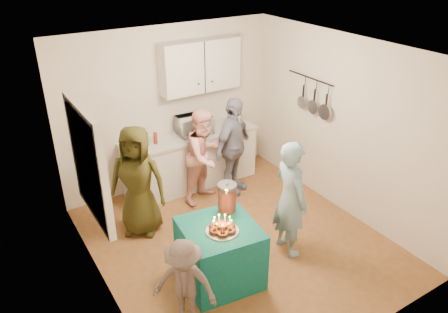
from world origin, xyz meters
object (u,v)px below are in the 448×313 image
microwave (194,125)px  woman_back_left (138,181)px  woman_back_center (205,156)px  child_near_left (184,285)px  counter (191,161)px  punch_jar (227,198)px  woman_back_right (233,147)px  party_table (220,253)px  man_birthday (290,199)px

microwave → woman_back_left: (-1.30, -0.76, -0.27)m
woman_back_center → child_near_left: bearing=-145.4°
counter → child_near_left: child_near_left is taller
punch_jar → woman_back_center: (0.50, 1.43, -0.17)m
microwave → woman_back_right: 0.72m
party_table → woman_back_right: bearing=52.7°
woman_back_left → microwave: bearing=68.4°
punch_jar → woman_back_right: size_ratio=0.21×
party_table → woman_back_left: (-0.42, 1.43, 0.41)m
woman_back_right → child_near_left: 2.81m
microwave → woman_back_left: 1.53m
party_table → woman_back_left: 1.55m
counter → woman_back_left: woman_back_left is taller
punch_jar → woman_back_right: (0.99, 1.39, -0.13)m
woman_back_left → man_birthday: bearing=-6.3°
woman_back_left → woman_back_center: woman_back_left is taller
counter → man_birthday: man_birthday is taller
punch_jar → child_near_left: punch_jar is taller
punch_jar → woman_back_right: bearing=54.5°
counter → woman_back_center: 0.60m
party_table → man_birthday: bearing=0.2°
child_near_left → party_table: bearing=74.8°
woman_back_left → party_table: bearing=-35.7°
party_table → woman_back_right: size_ratio=0.53×
woman_back_left → child_near_left: size_ratio=1.49×
woman_back_center → woman_back_right: (0.49, -0.04, 0.04)m
woman_back_left → child_near_left: (-0.25, -1.82, -0.26)m
punch_jar → counter: bearing=74.9°
party_table → woman_back_center: 1.89m
punch_jar → woman_back_center: 1.53m
punch_jar → woman_back_center: woman_back_center is taller
woman_back_right → party_table: bearing=-154.4°
woman_back_right → woman_back_left: bearing=160.3°
party_table → woman_back_center: (0.76, 1.69, 0.38)m
microwave → woman_back_center: (-0.11, -0.51, -0.30)m
party_table → counter: bearing=70.3°
man_birthday → woman_back_left: (-1.47, 1.43, 0.00)m
woman_back_right → punch_jar: bearing=-152.6°
microwave → man_birthday: bearing=-82.0°
woman_back_left → woman_back_center: bearing=50.1°
man_birthday → woman_back_left: 2.04m
punch_jar → man_birthday: man_birthday is taller
woman_back_center → child_near_left: woman_back_center is taller
woman_back_center → punch_jar: bearing=-130.1°
microwave → punch_jar: 2.04m
man_birthday → child_near_left: bearing=106.5°
microwave → woman_back_left: bearing=-146.0°
microwave → woman_back_right: woman_back_right is taller
man_birthday → woman_back_center: (-0.28, 1.68, -0.03)m
woman_back_left → child_near_left: bearing=-59.8°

